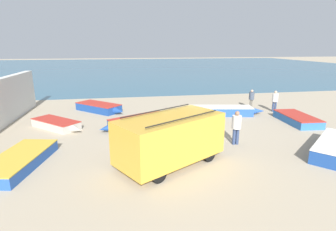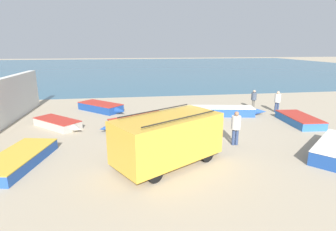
{
  "view_description": "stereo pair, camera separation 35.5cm",
  "coord_description": "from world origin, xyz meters",
  "px_view_note": "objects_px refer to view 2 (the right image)",
  "views": [
    {
      "loc": [
        -3.28,
        -14.39,
        5.06
      ],
      "look_at": [
        -0.67,
        0.59,
        1.0
      ],
      "focal_mm": 28.0,
      "sensor_mm": 36.0,
      "label": 1
    },
    {
      "loc": [
        -2.93,
        -14.44,
        5.06
      ],
      "look_at": [
        -0.67,
        0.59,
        1.0
      ],
      "focal_mm": 28.0,
      "sensor_mm": 36.0,
      "label": 2
    }
  ],
  "objects_px": {
    "fishing_rowboat_5": "(58,123)",
    "fishing_rowboat_6": "(298,119)",
    "fishing_rowboat_1": "(137,122)",
    "fisherman_2": "(236,125)",
    "fishing_rowboat_2": "(102,107)",
    "fisherman_1": "(254,98)",
    "parked_van": "(168,138)",
    "fisherman_0": "(277,100)",
    "fishing_rowboat_3": "(16,160)",
    "fishing_rowboat_0": "(225,111)"
  },
  "relations": [
    {
      "from": "fishing_rowboat_2",
      "to": "fishing_rowboat_5",
      "type": "relative_size",
      "value": 1.12
    },
    {
      "from": "fishing_rowboat_1",
      "to": "fishing_rowboat_2",
      "type": "distance_m",
      "value": 5.32
    },
    {
      "from": "fishing_rowboat_0",
      "to": "fishing_rowboat_2",
      "type": "xyz_separation_m",
      "value": [
        -9.31,
        2.77,
        -0.01
      ]
    },
    {
      "from": "parked_van",
      "to": "fishing_rowboat_6",
      "type": "relative_size",
      "value": 1.21
    },
    {
      "from": "parked_van",
      "to": "fishing_rowboat_5",
      "type": "distance_m",
      "value": 8.83
    },
    {
      "from": "fishing_rowboat_3",
      "to": "fishing_rowboat_5",
      "type": "distance_m",
      "value": 5.58
    },
    {
      "from": "fishing_rowboat_2",
      "to": "fishing_rowboat_1",
      "type": "bearing_deg",
      "value": -16.62
    },
    {
      "from": "fishing_rowboat_5",
      "to": "fisherman_1",
      "type": "height_order",
      "value": "fisherman_1"
    },
    {
      "from": "fishing_rowboat_2",
      "to": "fishing_rowboat_6",
      "type": "relative_size",
      "value": 0.93
    },
    {
      "from": "fishing_rowboat_5",
      "to": "fishing_rowboat_2",
      "type": "bearing_deg",
      "value": 103.13
    },
    {
      "from": "fishing_rowboat_3",
      "to": "fishing_rowboat_5",
      "type": "bearing_deg",
      "value": -172.77
    },
    {
      "from": "fishing_rowboat_3",
      "to": "fishing_rowboat_1",
      "type": "bearing_deg",
      "value": 144.56
    },
    {
      "from": "fishing_rowboat_3",
      "to": "fisherman_2",
      "type": "relative_size",
      "value": 2.73
    },
    {
      "from": "fishing_rowboat_6",
      "to": "fisherman_0",
      "type": "height_order",
      "value": "fisherman_0"
    },
    {
      "from": "fisherman_2",
      "to": "fisherman_1",
      "type": "bearing_deg",
      "value": 149.48
    },
    {
      "from": "fishing_rowboat_2",
      "to": "fishing_rowboat_0",
      "type": "bearing_deg",
      "value": 26.68
    },
    {
      "from": "fisherman_1",
      "to": "fisherman_2",
      "type": "relative_size",
      "value": 0.88
    },
    {
      "from": "fisherman_2",
      "to": "fishing_rowboat_2",
      "type": "bearing_deg",
      "value": -137.23
    },
    {
      "from": "parked_van",
      "to": "fisherman_1",
      "type": "relative_size",
      "value": 3.28
    },
    {
      "from": "fishing_rowboat_5",
      "to": "fishing_rowboat_6",
      "type": "bearing_deg",
      "value": 37.72
    },
    {
      "from": "fishing_rowboat_2",
      "to": "fishing_rowboat_3",
      "type": "distance_m",
      "value": 10.04
    },
    {
      "from": "fishing_rowboat_2",
      "to": "fisherman_1",
      "type": "height_order",
      "value": "fisherman_1"
    },
    {
      "from": "fisherman_0",
      "to": "fisherman_1",
      "type": "xyz_separation_m",
      "value": [
        -1.32,
        1.28,
        -0.05
      ]
    },
    {
      "from": "parked_van",
      "to": "fisherman_1",
      "type": "xyz_separation_m",
      "value": [
        8.46,
        9.14,
        -0.24
      ]
    },
    {
      "from": "fishing_rowboat_1",
      "to": "fishing_rowboat_5",
      "type": "distance_m",
      "value": 5.02
    },
    {
      "from": "fishing_rowboat_2",
      "to": "fisherman_2",
      "type": "distance_m",
      "value": 11.58
    },
    {
      "from": "fishing_rowboat_5",
      "to": "fisherman_0",
      "type": "relative_size",
      "value": 2.13
    },
    {
      "from": "fishing_rowboat_1",
      "to": "fisherman_2",
      "type": "relative_size",
      "value": 2.53
    },
    {
      "from": "fishing_rowboat_6",
      "to": "fisherman_2",
      "type": "distance_m",
      "value": 6.7
    },
    {
      "from": "parked_van",
      "to": "fishing_rowboat_2",
      "type": "relative_size",
      "value": 1.3
    },
    {
      "from": "fishing_rowboat_0",
      "to": "fisherman_0",
      "type": "height_order",
      "value": "fisherman_0"
    },
    {
      "from": "fishing_rowboat_0",
      "to": "fishing_rowboat_1",
      "type": "relative_size",
      "value": 1.23
    },
    {
      "from": "fishing_rowboat_0",
      "to": "fishing_rowboat_2",
      "type": "bearing_deg",
      "value": 173.55
    },
    {
      "from": "fishing_rowboat_1",
      "to": "fisherman_1",
      "type": "bearing_deg",
      "value": 170.37
    },
    {
      "from": "fishing_rowboat_0",
      "to": "fishing_rowboat_5",
      "type": "xyz_separation_m",
      "value": [
        -11.63,
        -1.33,
        -0.06
      ]
    },
    {
      "from": "fisherman_1",
      "to": "fisherman_2",
      "type": "distance_m",
      "value": 8.8
    },
    {
      "from": "fishing_rowboat_1",
      "to": "fisherman_2",
      "type": "xyz_separation_m",
      "value": [
        4.95,
        -4.08,
        0.77
      ]
    },
    {
      "from": "fishing_rowboat_5",
      "to": "parked_van",
      "type": "bearing_deg",
      "value": -2.83
    },
    {
      "from": "fishing_rowboat_6",
      "to": "fisherman_0",
      "type": "distance_m",
      "value": 3.06
    },
    {
      "from": "fishing_rowboat_1",
      "to": "fisherman_1",
      "type": "distance_m",
      "value": 10.21
    },
    {
      "from": "fishing_rowboat_0",
      "to": "fisherman_2",
      "type": "bearing_deg",
      "value": -95.81
    },
    {
      "from": "fishing_rowboat_1",
      "to": "fishing_rowboat_5",
      "type": "height_order",
      "value": "fishing_rowboat_1"
    },
    {
      "from": "fishing_rowboat_6",
      "to": "fishing_rowboat_1",
      "type": "bearing_deg",
      "value": 89.12
    },
    {
      "from": "fisherman_1",
      "to": "fisherman_2",
      "type": "xyz_separation_m",
      "value": [
        -4.67,
        -7.46,
        0.14
      ]
    },
    {
      "from": "fishing_rowboat_1",
      "to": "fisherman_1",
      "type": "xyz_separation_m",
      "value": [
        9.61,
        3.38,
        0.64
      ]
    },
    {
      "from": "fishing_rowboat_6",
      "to": "fishing_rowboat_5",
      "type": "bearing_deg",
      "value": 88.72
    },
    {
      "from": "fishing_rowboat_6",
      "to": "fisherman_1",
      "type": "height_order",
      "value": "fisherman_1"
    },
    {
      "from": "fishing_rowboat_5",
      "to": "fishing_rowboat_6",
      "type": "distance_m",
      "value": 15.83
    },
    {
      "from": "fishing_rowboat_0",
      "to": "fishing_rowboat_3",
      "type": "height_order",
      "value": "fishing_rowboat_0"
    },
    {
      "from": "parked_van",
      "to": "fishing_rowboat_2",
      "type": "bearing_deg",
      "value": 79.14
    }
  ]
}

